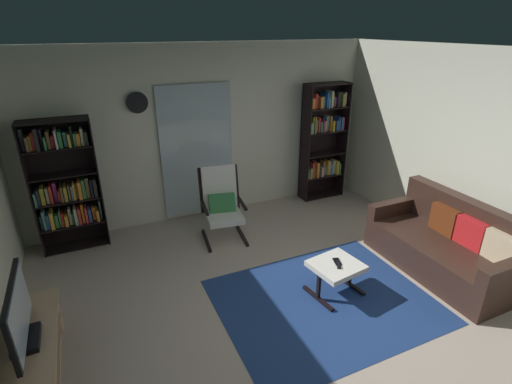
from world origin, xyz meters
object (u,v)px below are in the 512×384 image
object	(u,v)px
leather_sofa	(446,246)
lounge_armchair	(222,202)
bookshelf_near_sofa	(323,138)
ottoman	(336,269)
tv_stand	(32,358)
bookshelf_near_tv	(66,184)
wall_clock	(137,102)
tv_remote	(338,265)
television	(19,317)
cell_phone	(337,262)

from	to	relation	value
leather_sofa	lounge_armchair	bearing A→B (deg)	139.30
bookshelf_near_sofa	leather_sofa	distance (m)	2.68
leather_sofa	ottoman	world-z (taller)	leather_sofa
tv_stand	leather_sofa	size ratio (longest dim) A/B	0.77
bookshelf_near_tv	wall_clock	world-z (taller)	wall_clock
tv_stand	tv_remote	size ratio (longest dim) A/B	9.51
television	wall_clock	distance (m)	3.11
bookshelf_near_sofa	wall_clock	world-z (taller)	wall_clock
ottoman	tv_remote	xyz separation A→B (m)	(-0.00, -0.04, 0.08)
bookshelf_near_sofa	cell_phone	world-z (taller)	bookshelf_near_sofa
leather_sofa	lounge_armchair	size ratio (longest dim) A/B	1.75
television	lounge_armchair	xyz separation A→B (m)	(2.28, 1.76, -0.20)
bookshelf_near_sofa	wall_clock	xyz separation A→B (m)	(-2.94, 0.13, 0.79)
television	tv_remote	xyz separation A→B (m)	(2.99, -0.03, -0.34)
cell_phone	bookshelf_near_tv	bearing A→B (deg)	157.14
leather_sofa	ottoman	xyz separation A→B (m)	(-1.52, 0.16, 0.00)
lounge_armchair	tv_remote	bearing A→B (deg)	-68.38
cell_phone	wall_clock	bearing A→B (deg)	140.78
wall_clock	ottoman	bearing A→B (deg)	-57.99
bookshelf_near_tv	wall_clock	distance (m)	1.42
tv_stand	bookshelf_near_tv	size ratio (longest dim) A/B	0.78
lounge_armchair	bookshelf_near_tv	bearing A→B (deg)	163.23
lounge_armchair	wall_clock	bearing A→B (deg)	138.18
bookshelf_near_sofa	wall_clock	distance (m)	3.05
television	tv_stand	bearing A→B (deg)	-103.50
bookshelf_near_sofa	leather_sofa	bearing A→B (deg)	-86.44
tv_stand	leather_sofa	world-z (taller)	leather_sofa
bookshelf_near_sofa	leather_sofa	xyz separation A→B (m)	(0.16, -2.57, -0.74)
ottoman	lounge_armchair	bearing A→B (deg)	112.04
leather_sofa	wall_clock	bearing A→B (deg)	138.98
ottoman	tv_remote	distance (m)	0.09
wall_clock	leather_sofa	bearing A→B (deg)	-41.02
ottoman	wall_clock	distance (m)	3.36
tv_stand	cell_phone	distance (m)	3.02
television	ottoman	bearing A→B (deg)	0.24
tv_remote	ottoman	bearing A→B (deg)	117.89
bookshelf_near_tv	lounge_armchair	distance (m)	2.04
television	cell_phone	size ratio (longest dim) A/B	5.99
lounge_armchair	cell_phone	distance (m)	1.88
television	bookshelf_near_sofa	distance (m)	4.98
television	ottoman	xyz separation A→B (m)	(2.99, 0.01, -0.42)
bookshelf_near_tv	wall_clock	xyz separation A→B (m)	(1.05, 0.20, 0.94)
ottoman	wall_clock	bearing A→B (deg)	122.01
bookshelf_near_tv	bookshelf_near_sofa	world-z (taller)	bookshelf_near_sofa
tv_stand	ottoman	xyz separation A→B (m)	(2.99, 0.02, -0.00)
cell_phone	leather_sofa	bearing A→B (deg)	10.94
bookshelf_near_tv	bookshelf_near_sofa	bearing A→B (deg)	1.08
television	tv_remote	world-z (taller)	television
tv_stand	television	size ratio (longest dim) A/B	1.63
bookshelf_near_tv	lounge_armchair	world-z (taller)	bookshelf_near_tv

